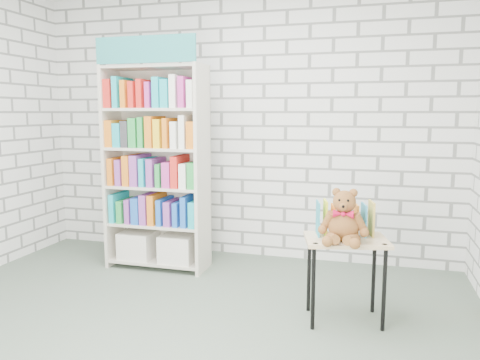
# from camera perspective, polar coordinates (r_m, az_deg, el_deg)

# --- Properties ---
(ground) EXTENTS (4.50, 4.50, 0.00)m
(ground) POSITION_cam_1_polar(r_m,az_deg,el_deg) (3.47, -9.01, -18.25)
(ground) COLOR #4C5B4D
(ground) RESTS_ON ground
(room_shell) EXTENTS (4.52, 4.02, 2.81)m
(room_shell) POSITION_cam_1_polar(r_m,az_deg,el_deg) (3.12, -9.77, 12.59)
(room_shell) COLOR silver
(room_shell) RESTS_ON ground
(bookshelf) EXTENTS (0.99, 0.39, 2.23)m
(bookshelf) POSITION_cam_1_polar(r_m,az_deg,el_deg) (4.66, -10.10, 1.65)
(bookshelf) COLOR beige
(bookshelf) RESTS_ON ground
(display_table) EXTENTS (0.66, 0.53, 0.63)m
(display_table) POSITION_cam_1_polar(r_m,az_deg,el_deg) (3.55, 12.77, -8.30)
(display_table) COLOR tan
(display_table) RESTS_ON ground
(table_books) EXTENTS (0.44, 0.27, 0.24)m
(table_books) POSITION_cam_1_polar(r_m,az_deg,el_deg) (3.59, 12.62, -4.65)
(table_books) COLOR teal
(table_books) RESTS_ON display_table
(teddy_bear) EXTENTS (0.35, 0.32, 0.38)m
(teddy_bear) POSITION_cam_1_polar(r_m,az_deg,el_deg) (3.39, 12.51, -4.86)
(teddy_bear) COLOR brown
(teddy_bear) RESTS_ON display_table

